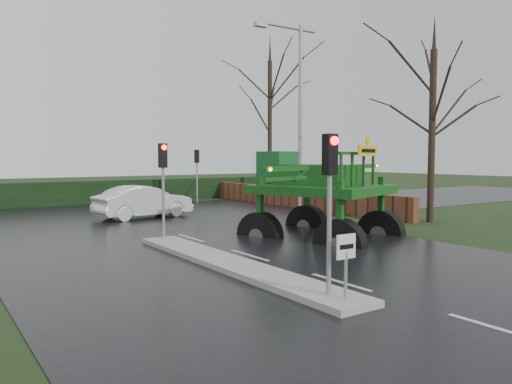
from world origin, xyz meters
TOP-DOWN VIEW (x-y plane):
  - ground at (0.00, 0.00)m, footprint 140.00×140.00m
  - road_main at (0.00, 10.00)m, footprint 14.00×80.00m
  - road_cross at (0.00, 16.00)m, footprint 80.00×12.00m
  - median_island at (-1.30, 3.00)m, footprint 1.20×10.00m
  - hedge_row at (0.00, 24.00)m, footprint 44.00×0.90m
  - brick_wall at (10.50, 16.00)m, footprint 0.40×20.00m
  - keep_left_sign at (-1.30, -1.50)m, footprint 0.50×0.07m
  - traffic_signal_near at (-1.30, -1.01)m, footprint 0.26×0.33m
  - traffic_signal_mid at (-1.30, 7.49)m, footprint 0.26×0.33m
  - traffic_signal_far at (6.50, 20.01)m, footprint 0.26×0.33m
  - street_light_right at (8.19, 12.00)m, footprint 3.85×0.30m
  - tree_right_near at (11.50, 6.00)m, footprint 5.60×5.60m
  - tree_right_far at (13.00, 21.00)m, footprint 7.00×7.00m
  - crop_sprayer at (3.43, 3.89)m, footprint 8.16×6.30m
  - white_sedan at (0.91, 14.98)m, footprint 5.09×2.42m

SIDE VIEW (x-z plane):
  - ground at x=0.00m, z-range 0.00..0.00m
  - white_sedan at x=0.91m, z-range -0.81..0.81m
  - road_main at x=0.00m, z-range -0.01..0.01m
  - road_cross at x=0.00m, z-range 0.00..0.02m
  - median_island at x=-1.30m, z-range 0.01..0.17m
  - brick_wall at x=10.50m, z-range 0.00..1.20m
  - hedge_row at x=0.00m, z-range 0.00..1.50m
  - keep_left_sign at x=-1.30m, z-range 0.38..1.73m
  - crop_sprayer at x=3.43m, z-range -0.13..4.65m
  - traffic_signal_near at x=-1.30m, z-range 0.83..4.35m
  - traffic_signal_mid at x=-1.30m, z-range 0.83..4.35m
  - traffic_signal_far at x=6.50m, z-range 0.83..4.35m
  - tree_right_near at x=11.50m, z-range 0.38..10.02m
  - street_light_right at x=8.19m, z-range 0.99..10.99m
  - tree_right_far at x=13.00m, z-range 0.47..12.52m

